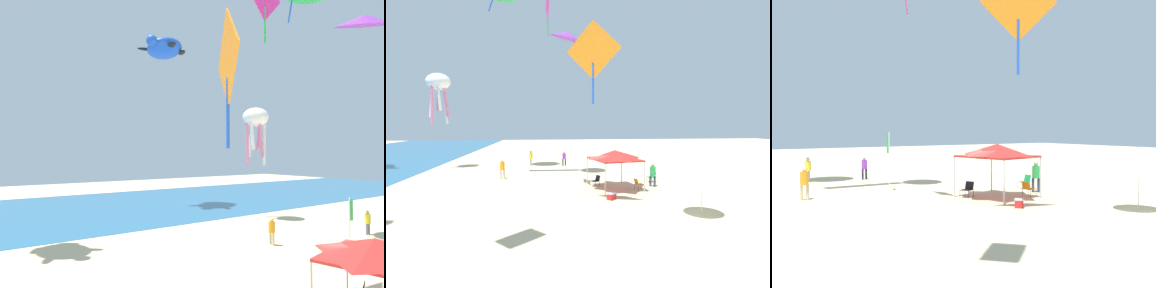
{
  "view_description": "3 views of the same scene",
  "coord_description": "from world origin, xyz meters",
  "views": [
    {
      "loc": [
        -12.08,
        -6.4,
        5.61
      ],
      "look_at": [
        0.18,
        11.03,
        6.25
      ],
      "focal_mm": 31.65,
      "sensor_mm": 36.0,
      "label": 1
    },
    {
      "loc": [
        -20.49,
        4.2,
        4.78
      ],
      "look_at": [
        -0.55,
        1.98,
        3.28
      ],
      "focal_mm": 26.58,
      "sensor_mm": 36.0,
      "label": 2
    },
    {
      "loc": [
        -19.05,
        13.3,
        3.66
      ],
      "look_at": [
        -1.2,
        1.79,
        2.88
      ],
      "focal_mm": 41.67,
      "sensor_mm": 36.0,
      "label": 3
    }
  ],
  "objects": [
    {
      "name": "folding_chair_left_of_tent",
      "position": [
        0.41,
        0.51,
        0.47
      ],
      "size": [
        0.74,
        0.79,
        0.82
      ],
      "rotation": [
        0.0,
        0.0,
        3.59
      ],
      "color": "black",
      "rests_on": "ground"
    },
    {
      "name": "folding_chair_near_cooler",
      "position": [
        -1.15,
        -2.28,
        0.47
      ],
      "size": [
        0.65,
        0.72,
        0.82
      ],
      "rotation": [
        0.0,
        0.0,
        0.22
      ],
      "color": "black",
      "rests_on": "ground"
    },
    {
      "name": "ground",
      "position": [
        0.0,
        0.0,
        -0.05
      ],
      "size": [
        120.0,
        120.0,
        0.1
      ],
      "primitive_type": "cube",
      "color": "beige"
    },
    {
      "name": "canopy_tent",
      "position": [
        -0.6,
        -0.65,
        2.46
      ],
      "size": [
        4.0,
        3.66,
        2.82
      ],
      "rotation": [
        0.0,
        0.0,
        0.21
      ],
      "color": "#B7B7BC",
      "rests_on": "ground"
    },
    {
      "name": "folding_chair_facing_ocean",
      "position": [
        1.37,
        -4.27,
        0.47
      ],
      "size": [
        0.58,
        0.66,
        0.82
      ],
      "rotation": [
        0.0,
        0.0,
        3.2
      ],
      "color": "black",
      "rests_on": "ground"
    },
    {
      "name": "cooler_box",
      "position": [
        -3.36,
        0.18,
        0.2
      ],
      "size": [
        0.74,
        0.71,
        0.4
      ],
      "color": "red",
      "rests_on": "ground"
    },
    {
      "name": "kite_diamond_orange",
      "position": [
        -5.03,
        1.66,
        8.55
      ],
      "size": [
        1.61,
        2.75,
        4.48
      ],
      "rotation": [
        0.0,
        0.0,
        1.04
      ],
      "color": "orange"
    },
    {
      "name": "banner_flag",
      "position": [
        4.57,
        3.19,
        2.04
      ],
      "size": [
        0.36,
        0.06,
        3.39
      ],
      "color": "silver",
      "rests_on": "ground"
    },
    {
      "name": "person_by_tent",
      "position": [
        11.05,
        2.26,
        0.94
      ],
      "size": [
        0.38,
        0.42,
        1.61
      ],
      "rotation": [
        0.0,
        0.0,
        4.92
      ],
      "color": "black",
      "rests_on": "ground"
    },
    {
      "name": "person_far_stroller",
      "position": [
        -0.19,
        -3.7,
        1.04
      ],
      "size": [
        0.42,
        0.42,
        1.77
      ],
      "rotation": [
        0.0,
        0.0,
        4.1
      ],
      "color": "#33384C",
      "rests_on": "ground"
    },
    {
      "name": "person_kite_handler",
      "position": [
        11.64,
        5.98,
        0.98
      ],
      "size": [
        0.45,
        0.4,
        1.67
      ],
      "rotation": [
        0.0,
        0.0,
        0.03
      ],
      "color": "slate",
      "rests_on": "ground"
    },
    {
      "name": "beach_umbrella",
      "position": [
        -6.84,
        -3.7,
        1.79
      ],
      "size": [
        2.07,
        2.07,
        2.08
      ],
      "color": "silver",
      "rests_on": "ground"
    },
    {
      "name": "person_near_umbrella",
      "position": [
        4.06,
        7.97,
        0.99
      ],
      "size": [
        0.4,
        0.45,
        1.69
      ],
      "rotation": [
        0.0,
        0.0,
        1.37
      ],
      "color": "#C6B28C",
      "rests_on": "ground"
    }
  ]
}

